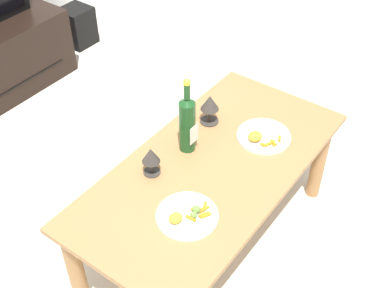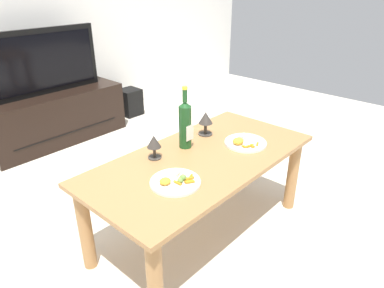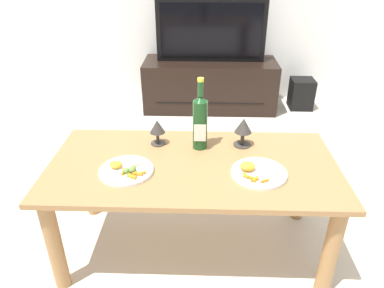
% 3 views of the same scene
% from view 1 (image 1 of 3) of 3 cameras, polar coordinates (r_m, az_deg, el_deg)
% --- Properties ---
extents(ground_plane, '(6.40, 6.40, 0.00)m').
position_cam_1_polar(ground_plane, '(2.55, 1.92, -10.86)').
color(ground_plane, beige).
extents(dining_table, '(1.33, 0.66, 0.52)m').
position_cam_1_polar(dining_table, '(2.23, 2.16, -4.14)').
color(dining_table, '#9E7042').
rests_on(dining_table, ground_plane).
extents(floor_speaker, '(0.22, 0.22, 0.29)m').
position_cam_1_polar(floor_speaker, '(4.06, -12.69, 12.74)').
color(floor_speaker, black).
rests_on(floor_speaker, ground_plane).
extents(wine_bottle, '(0.07, 0.07, 0.36)m').
position_cam_1_polar(wine_bottle, '(2.16, -0.54, 2.44)').
color(wine_bottle, '#19471E').
rests_on(wine_bottle, dining_table).
extents(goblet_left, '(0.08, 0.08, 0.13)m').
position_cam_1_polar(goblet_left, '(2.08, -4.62, -1.43)').
color(goblet_left, '#38332D').
rests_on(goblet_left, dining_table).
extents(goblet_right, '(0.09, 0.09, 0.15)m').
position_cam_1_polar(goblet_right, '(2.34, 2.00, 4.43)').
color(goblet_right, '#38332D').
rests_on(goblet_right, dining_table).
extents(dinner_plate_left, '(0.24, 0.24, 0.04)m').
position_cam_1_polar(dinner_plate_left, '(1.96, -0.54, -7.92)').
color(dinner_plate_left, white).
rests_on(dinner_plate_left, dining_table).
extents(dinner_plate_right, '(0.25, 0.25, 0.05)m').
position_cam_1_polar(dinner_plate_right, '(2.32, 7.93, 0.93)').
color(dinner_plate_right, white).
rests_on(dinner_plate_right, dining_table).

